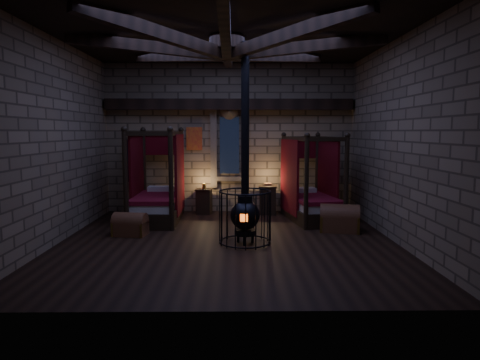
{
  "coord_description": "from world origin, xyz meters",
  "views": [
    {
      "loc": [
        0.16,
        -8.76,
        2.3
      ],
      "look_at": [
        0.27,
        0.6,
        1.23
      ],
      "focal_mm": 32.0,
      "sensor_mm": 36.0,
      "label": 1
    }
  ],
  "objects_px": {
    "bed_right": "(311,200)",
    "stove": "(245,213)",
    "bed_left": "(157,199)",
    "trunk_left": "(130,225)",
    "trunk_right": "(339,219)"
  },
  "relations": [
    {
      "from": "trunk_left",
      "to": "stove",
      "type": "relative_size",
      "value": 0.19
    },
    {
      "from": "bed_left",
      "to": "trunk_right",
      "type": "bearing_deg",
      "value": -16.33
    },
    {
      "from": "stove",
      "to": "bed_left",
      "type": "bearing_deg",
      "value": 139.29
    },
    {
      "from": "bed_left",
      "to": "trunk_left",
      "type": "height_order",
      "value": "bed_left"
    },
    {
      "from": "bed_right",
      "to": "stove",
      "type": "distance_m",
      "value": 2.96
    },
    {
      "from": "bed_left",
      "to": "stove",
      "type": "xyz_separation_m",
      "value": [
        2.21,
        -2.32,
        0.08
      ]
    },
    {
      "from": "trunk_left",
      "to": "stove",
      "type": "distance_m",
      "value": 2.67
    },
    {
      "from": "bed_right",
      "to": "stove",
      "type": "height_order",
      "value": "stove"
    },
    {
      "from": "bed_left",
      "to": "bed_right",
      "type": "xyz_separation_m",
      "value": [
        3.98,
        0.05,
        -0.03
      ]
    },
    {
      "from": "bed_right",
      "to": "trunk_left",
      "type": "distance_m",
      "value": 4.62
    },
    {
      "from": "bed_right",
      "to": "stove",
      "type": "xyz_separation_m",
      "value": [
        -1.77,
        -2.37,
        0.11
      ]
    },
    {
      "from": "bed_left",
      "to": "trunk_right",
      "type": "xyz_separation_m",
      "value": [
        4.42,
        -1.26,
        -0.28
      ]
    },
    {
      "from": "trunk_left",
      "to": "trunk_right",
      "type": "height_order",
      "value": "trunk_right"
    },
    {
      "from": "bed_left",
      "to": "bed_right",
      "type": "distance_m",
      "value": 3.98
    },
    {
      "from": "bed_left",
      "to": "stove",
      "type": "relative_size",
      "value": 0.57
    }
  ]
}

